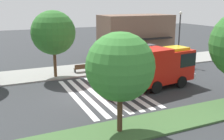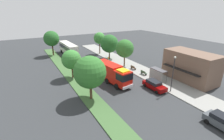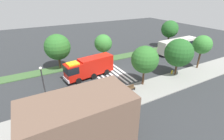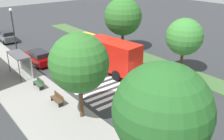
% 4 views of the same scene
% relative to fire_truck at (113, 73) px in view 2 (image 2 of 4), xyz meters
% --- Properties ---
extents(ground_plane, '(120.00, 120.00, 0.00)m').
position_rel_fire_truck_xyz_m(ground_plane, '(-6.31, 0.75, -2.09)').
color(ground_plane, '#2D3033').
extents(sidewalk, '(60.00, 5.49, 0.14)m').
position_rel_fire_truck_xyz_m(sidewalk, '(-6.31, 9.10, -2.02)').
color(sidewalk, gray).
rests_on(sidewalk, ground_plane).
extents(median_strip, '(60.00, 3.00, 0.14)m').
position_rel_fire_truck_xyz_m(median_strip, '(-6.31, -6.36, -2.02)').
color(median_strip, '#3D6033').
rests_on(median_strip, ground_plane).
extents(crosswalk, '(5.85, 10.09, 0.01)m').
position_rel_fire_truck_xyz_m(crosswalk, '(-4.22, 0.75, -2.08)').
color(crosswalk, silver).
rests_on(crosswalk, ground_plane).
extents(fire_truck, '(9.70, 3.63, 3.72)m').
position_rel_fire_truck_xyz_m(fire_truck, '(0.00, 0.00, 0.00)').
color(fire_truck, red).
rests_on(fire_truck, ground_plane).
extents(parked_car_west, '(4.77, 2.09, 1.65)m').
position_rel_fire_truck_xyz_m(parked_car_west, '(6.26, 5.16, -1.23)').
color(parked_car_west, '#720505').
rests_on(parked_car_west, ground_plane).
extents(parked_car_mid, '(4.48, 2.20, 1.72)m').
position_rel_fire_truck_xyz_m(parked_car_mid, '(18.40, 5.16, -1.20)').
color(parked_car_mid, '#474C51').
rests_on(parked_car_mid, ground_plane).
extents(transit_bus, '(12.03, 3.13, 3.68)m').
position_rel_fire_truck_xyz_m(transit_bus, '(-25.69, -1.78, 0.09)').
color(transit_bus, silver).
rests_on(transit_bus, ground_plane).
extents(bus_stop_shelter, '(3.50, 1.40, 2.46)m').
position_rel_fire_truck_xyz_m(bus_stop_shelter, '(3.91, 7.95, -0.20)').
color(bus_stop_shelter, '#4C4C51').
rests_on(bus_stop_shelter, sidewalk).
extents(bench_near_shelter, '(1.60, 0.50, 0.90)m').
position_rel_fire_truck_xyz_m(bench_near_shelter, '(-0.09, 7.93, -1.50)').
color(bench_near_shelter, '#2D472D').
rests_on(bench_near_shelter, sidewalk).
extents(bench_west_of_shelter, '(1.60, 0.50, 0.90)m').
position_rel_fire_truck_xyz_m(bench_west_of_shelter, '(-4.01, 7.93, -1.50)').
color(bench_west_of_shelter, '#4C3823').
rests_on(bench_west_of_shelter, sidewalk).
extents(street_lamp, '(0.36, 0.36, 6.49)m').
position_rel_fire_truck_xyz_m(street_lamp, '(8.54, 6.96, 1.86)').
color(street_lamp, '#2D2D30').
rests_on(street_lamp, sidewalk).
extents(storefront_building, '(10.35, 5.98, 5.94)m').
position_rel_fire_truck_xyz_m(storefront_building, '(6.55, 14.43, 0.88)').
color(storefront_building, brown).
rests_on(storefront_building, ground_plane).
extents(sidewalk_tree_far_west, '(3.68, 3.68, 6.89)m').
position_rel_fire_truck_xyz_m(sidewalk_tree_far_west, '(-21.58, 7.36, 3.07)').
color(sidewalk_tree_far_west, '#513823').
rests_on(sidewalk_tree_far_west, sidewalk).
extents(sidewalk_tree_west, '(5.18, 5.18, 7.01)m').
position_rel_fire_truck_xyz_m(sidewalk_tree_west, '(-14.99, 7.36, 2.46)').
color(sidewalk_tree_west, '#47301E').
rests_on(sidewalk_tree_west, sidewalk).
extents(sidewalk_tree_center, '(4.49, 4.49, 6.84)m').
position_rel_fire_truck_xyz_m(sidewalk_tree_center, '(-7.03, 7.36, 2.64)').
color(sidewalk_tree_center, '#513823').
rests_on(sidewalk_tree_center, sidewalk).
extents(median_tree_far_west, '(4.67, 4.67, 7.60)m').
position_rel_fire_truck_xyz_m(median_tree_far_west, '(-27.00, -6.36, 3.29)').
color(median_tree_far_west, '#47301E').
rests_on(median_tree_far_west, median_strip).
extents(median_tree_west, '(4.03, 4.03, 6.02)m').
position_rel_fire_truck_xyz_m(median_tree_west, '(-6.25, -6.36, 2.05)').
color(median_tree_west, '#47301E').
rests_on(median_tree_west, median_strip).
extents(median_tree_center, '(5.14, 5.14, 7.20)m').
position_rel_fire_truck_xyz_m(median_tree_center, '(3.87, -6.36, 2.67)').
color(median_tree_center, '#513823').
rests_on(median_tree_center, median_strip).
extents(fire_hydrant, '(0.28, 0.28, 0.70)m').
position_rel_fire_truck_xyz_m(fire_hydrant, '(-14.62, 6.86, -1.60)').
color(fire_hydrant, gold).
rests_on(fire_hydrant, sidewalk).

